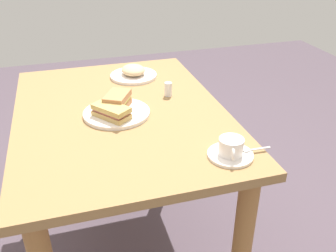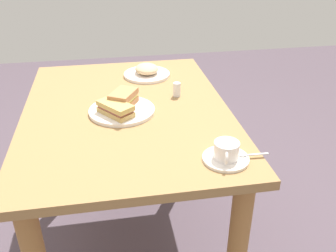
{
  "view_description": "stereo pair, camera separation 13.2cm",
  "coord_description": "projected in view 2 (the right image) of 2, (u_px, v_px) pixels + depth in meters",
  "views": [
    {
      "loc": [
        -1.33,
        0.19,
        1.44
      ],
      "look_at": [
        -0.23,
        -0.13,
        0.8
      ],
      "focal_mm": 39.74,
      "sensor_mm": 36.0,
      "label": 1
    },
    {
      "loc": [
        -1.36,
        0.07,
        1.44
      ],
      "look_at": [
        -0.23,
        -0.13,
        0.8
      ],
      "focal_mm": 39.74,
      "sensor_mm": 36.0,
      "label": 2
    }
  ],
  "objects": [
    {
      "name": "ground_plane",
      "position": [
        135.0,
        245.0,
        1.88
      ],
      "size": [
        6.0,
        6.0,
        0.0
      ],
      "primitive_type": "plane",
      "color": "#52454F"
    },
    {
      "name": "dining_table",
      "position": [
        128.0,
        139.0,
        1.58
      ],
      "size": [
        1.12,
        0.82,
        0.77
      ],
      "color": "#997345",
      "rests_on": "ground_plane"
    },
    {
      "name": "sandwich_plate",
      "position": [
        122.0,
        110.0,
        1.48
      ],
      "size": [
        0.26,
        0.26,
        0.01
      ],
      "primitive_type": "cylinder",
      "color": "white",
      "rests_on": "dining_table"
    },
    {
      "name": "sandwich_front",
      "position": [
        124.0,
        99.0,
        1.48
      ],
      "size": [
        0.15,
        0.13,
        0.06
      ],
      "color": "#BF7E4D",
      "rests_on": "sandwich_plate"
    },
    {
      "name": "sandwich_back",
      "position": [
        115.0,
        109.0,
        1.42
      ],
      "size": [
        0.16,
        0.15,
        0.05
      ],
      "color": "tan",
      "rests_on": "sandwich_plate"
    },
    {
      "name": "coffee_saucer",
      "position": [
        226.0,
        159.0,
        1.18
      ],
      "size": [
        0.15,
        0.15,
        0.01
      ],
      "primitive_type": "cylinder",
      "color": "white",
      "rests_on": "dining_table"
    },
    {
      "name": "coffee_cup",
      "position": [
        226.0,
        150.0,
        1.16
      ],
      "size": [
        0.1,
        0.08,
        0.05
      ],
      "color": "white",
      "rests_on": "coffee_saucer"
    },
    {
      "name": "spoon",
      "position": [
        249.0,
        155.0,
        1.19
      ],
      "size": [
        0.02,
        0.1,
        0.01
      ],
      "color": "silver",
      "rests_on": "coffee_saucer"
    },
    {
      "name": "side_plate",
      "position": [
        147.0,
        74.0,
        1.82
      ],
      "size": [
        0.22,
        0.22,
        0.01
      ],
      "primitive_type": "cylinder",
      "color": "white",
      "rests_on": "dining_table"
    },
    {
      "name": "side_food_pile",
      "position": [
        147.0,
        69.0,
        1.81
      ],
      "size": [
        0.13,
        0.11,
        0.04
      ],
      "primitive_type": "ellipsoid",
      "color": "#D1B181",
      "rests_on": "side_plate"
    },
    {
      "name": "salt_shaker",
      "position": [
        177.0,
        89.0,
        1.6
      ],
      "size": [
        0.03,
        0.03,
        0.06
      ],
      "primitive_type": "cylinder",
      "color": "silver",
      "rests_on": "dining_table"
    }
  ]
}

